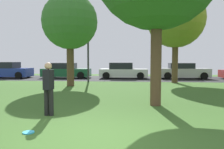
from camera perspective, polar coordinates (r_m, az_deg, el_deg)
name	(u,v)px	position (r m, az deg, el deg)	size (l,w,h in m)	color
ground_plane	(93,136)	(5.26, -4.75, -15.20)	(44.00, 44.00, 0.00)	#3D6628
road_strip	(124,78)	(20.99, 2.99, -0.99)	(44.00, 6.40, 0.01)	#28282B
oak_tree_left	(70,22)	(15.26, -10.62, 12.93)	(3.61, 3.61, 6.02)	brown
birch_tree_lone	(176,19)	(17.79, 15.82, 13.38)	(4.29, 4.29, 6.92)	brown
person_bystander	(49,87)	(7.14, -15.77, -2.95)	(0.30, 0.34, 1.63)	black
frisbee_disc	(28,132)	(5.77, -20.40, -13.57)	(0.27, 0.27, 0.03)	#2DB2E0
parked_car_blue	(9,71)	(23.75, -24.71, 0.88)	(4.13, 2.09, 1.52)	#233893
parked_car_green	(66,71)	(21.99, -11.60, 0.86)	(4.55, 1.93, 1.44)	#195633
parked_car_white	(123,71)	(20.97, 2.82, 0.82)	(4.37, 2.04, 1.46)	white
parked_car_silver	(183,71)	(21.64, 17.54, 0.75)	(4.45, 2.08, 1.44)	#B7B7BC
street_lamp_post	(88,53)	(17.46, -6.06, 5.44)	(0.14, 0.14, 4.50)	#2D2D33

